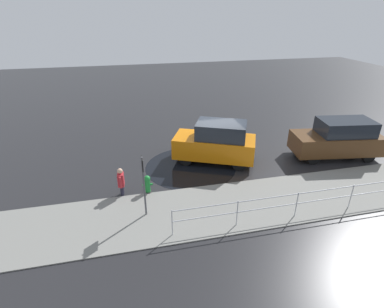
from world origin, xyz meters
The scene contains 9 objects.
ground_plane centered at (0.00, 0.00, 0.00)m, with size 60.00×60.00×0.00m, color black.
kerb_strip centered at (0.00, 4.20, 0.02)m, with size 24.00×3.20×0.04m, color slate.
moving_hatchback centered at (0.18, 0.41, 1.03)m, with size 4.25×3.18×2.06m.
parked_sedan centered at (-5.98, 1.28, 1.00)m, with size 4.52×2.38×1.98m.
fire_hydrant centered at (3.76, 2.51, 0.40)m, with size 0.42×0.31×0.80m.
pedestrian centered at (4.80, 2.43, 0.68)m, with size 0.27×0.57×1.22m.
metal_railing centered at (-1.33, 5.34, 0.73)m, with size 9.13×0.04×1.05m.
sign_post centered at (3.97, 4.01, 1.58)m, with size 0.07×0.44×2.40m.
puddle_patch centered at (1.54, 0.70, 0.00)m, with size 4.36×4.36×0.01m, color black.
Camera 1 is at (4.36, 13.16, 6.89)m, focal length 28.00 mm.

